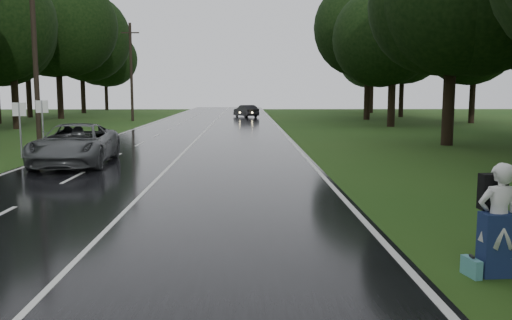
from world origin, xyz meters
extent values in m
plane|color=#254514|center=(0.00, 0.00, 0.00)|extent=(160.00, 160.00, 0.00)
cube|color=black|center=(0.00, 20.00, 0.02)|extent=(12.00, 140.00, 0.04)
cube|color=silver|center=(0.00, 20.00, 0.04)|extent=(0.12, 140.00, 0.01)
imported|color=#46494B|center=(-3.96, 11.39, 0.88)|extent=(3.18, 6.20, 1.68)
imported|color=black|center=(3.16, 51.63, 0.74)|extent=(3.08, 4.49, 1.40)
imported|color=silver|center=(7.19, -2.07, 0.95)|extent=(0.72, 0.49, 1.90)
cube|color=navy|center=(7.19, -2.07, 0.53)|extent=(0.55, 0.38, 1.06)
cube|color=black|center=(7.20, -1.79, 1.37)|extent=(0.44, 0.25, 0.61)
cube|color=teal|center=(6.77, -2.11, 0.16)|extent=(0.21, 0.46, 0.31)
camera|label=1|loc=(3.03, -10.51, 3.05)|focal=37.29mm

